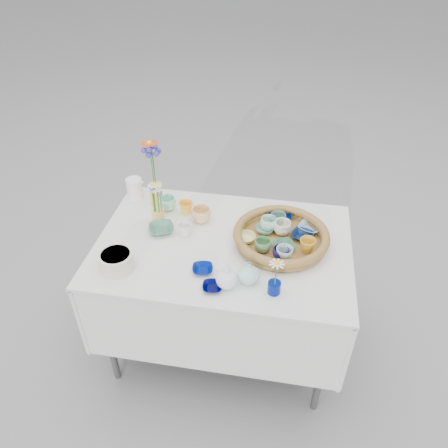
% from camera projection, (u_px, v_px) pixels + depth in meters
% --- Properties ---
extents(ground, '(80.00, 80.00, 0.00)m').
position_uv_depth(ground, '(223.00, 340.00, 2.63)').
color(ground, gray).
extents(display_table, '(1.26, 0.86, 0.77)m').
position_uv_depth(display_table, '(223.00, 340.00, 2.63)').
color(display_table, white).
rests_on(display_table, ground).
extents(wicker_tray, '(0.47, 0.47, 0.08)m').
position_uv_depth(wicker_tray, '(281.00, 237.00, 2.15)').
color(wicker_tray, brown).
rests_on(wicker_tray, display_table).
extents(tray_ceramic_0, '(0.13, 0.13, 0.04)m').
position_uv_depth(tray_ceramic_0, '(280.00, 218.00, 2.28)').
color(tray_ceramic_0, '#001764').
rests_on(tray_ceramic_0, wicker_tray).
extents(tray_ceramic_1, '(0.13, 0.13, 0.03)m').
position_uv_depth(tray_ceramic_1, '(302.00, 236.00, 2.17)').
color(tray_ceramic_1, '#08193E').
rests_on(tray_ceramic_1, wicker_tray).
extents(tray_ceramic_2, '(0.10, 0.10, 0.07)m').
position_uv_depth(tray_ceramic_2, '(307.00, 246.00, 2.07)').
color(tray_ceramic_2, gold).
rests_on(tray_ceramic_2, wicker_tray).
extents(tray_ceramic_3, '(0.13, 0.13, 0.02)m').
position_uv_depth(tray_ceramic_3, '(284.00, 246.00, 2.11)').
color(tray_ceramic_3, '#2F6E4E').
rests_on(tray_ceramic_3, wicker_tray).
extents(tray_ceramic_4, '(0.11, 0.11, 0.06)m').
position_uv_depth(tray_ceramic_4, '(263.00, 246.00, 2.08)').
color(tray_ceramic_4, '#568B57').
rests_on(tray_ceramic_4, wicker_tray).
extents(tray_ceramic_5, '(0.11, 0.11, 0.03)m').
position_uv_depth(tray_ceramic_5, '(265.00, 229.00, 2.21)').
color(tray_ceramic_5, '#7BB9A8').
rests_on(tray_ceramic_5, wicker_tray).
extents(tray_ceramic_6, '(0.11, 0.11, 0.07)m').
position_uv_depth(tray_ceramic_6, '(268.00, 224.00, 2.21)').
color(tray_ceramic_6, '#C5F9E2').
rests_on(tray_ceramic_6, wicker_tray).
extents(tray_ceramic_7, '(0.12, 0.12, 0.07)m').
position_uv_depth(tray_ceramic_7, '(282.00, 228.00, 2.18)').
color(tray_ceramic_7, '#F2E4CE').
rests_on(tray_ceramic_7, wicker_tray).
extents(tray_ceramic_8, '(0.15, 0.15, 0.03)m').
position_uv_depth(tray_ceramic_8, '(310.00, 227.00, 2.22)').
color(tray_ceramic_8, '#87B2D5').
rests_on(tray_ceramic_8, wicker_tray).
extents(tray_ceramic_9, '(0.08, 0.08, 0.06)m').
position_uv_depth(tray_ceramic_9, '(281.00, 253.00, 2.04)').
color(tray_ceramic_9, '#191158').
rests_on(tray_ceramic_9, wicker_tray).
extents(tray_ceramic_10, '(0.13, 0.13, 0.03)m').
position_uv_depth(tray_ceramic_10, '(246.00, 238.00, 2.15)').
color(tray_ceramic_10, '#EEE787').
rests_on(tray_ceramic_10, wicker_tray).
extents(tray_ceramic_11, '(0.10, 0.10, 0.07)m').
position_uv_depth(tray_ceramic_11, '(284.00, 254.00, 2.02)').
color(tray_ceramic_11, '#AAD2C9').
rests_on(tray_ceramic_11, wicker_tray).
extents(tray_ceramic_12, '(0.10, 0.10, 0.07)m').
position_uv_depth(tray_ceramic_12, '(278.00, 220.00, 2.24)').
color(tray_ceramic_12, '#609F84').
rests_on(tray_ceramic_12, wicker_tray).
extents(loose_ceramic_0, '(0.08, 0.08, 0.07)m').
position_uv_depth(loose_ceramic_0, '(186.00, 208.00, 2.36)').
color(loose_ceramic_0, yellow).
rests_on(loose_ceramic_0, display_table).
extents(loose_ceramic_1, '(0.11, 0.11, 0.08)m').
position_uv_depth(loose_ceramic_1, '(201.00, 215.00, 2.29)').
color(loose_ceramic_1, '#F5C37F').
rests_on(loose_ceramic_1, display_table).
extents(loose_ceramic_2, '(0.17, 0.17, 0.03)m').
position_uv_depth(loose_ceramic_2, '(161.00, 229.00, 2.24)').
color(loose_ceramic_2, '#427862').
rests_on(loose_ceramic_2, display_table).
extents(loose_ceramic_3, '(0.08, 0.08, 0.07)m').
position_uv_depth(loose_ceramic_3, '(185.00, 230.00, 2.20)').
color(loose_ceramic_3, white).
rests_on(loose_ceramic_3, display_table).
extents(loose_ceramic_4, '(0.11, 0.11, 0.02)m').
position_uv_depth(loose_ceramic_4, '(203.00, 269.00, 2.00)').
color(loose_ceramic_4, '#00126F').
rests_on(loose_ceramic_4, display_table).
extents(loose_ceramic_5, '(0.09, 0.09, 0.07)m').
position_uv_depth(loose_ceramic_5, '(168.00, 204.00, 2.38)').
color(loose_ceramic_5, '#99EBC8').
rests_on(loose_ceramic_5, display_table).
extents(loose_ceramic_6, '(0.10, 0.10, 0.02)m').
position_uv_depth(loose_ceramic_6, '(212.00, 287.00, 1.91)').
color(loose_ceramic_6, '#000239').
rests_on(loose_ceramic_6, display_table).
extents(fluted_bowl, '(0.17, 0.17, 0.08)m').
position_uv_depth(fluted_bowl, '(117.00, 261.00, 2.00)').
color(fluted_bowl, beige).
rests_on(fluted_bowl, display_table).
extents(bud_vase_paleblue, '(0.11, 0.11, 0.15)m').
position_uv_depth(bud_vase_paleblue, '(227.00, 274.00, 1.89)').
color(bud_vase_paleblue, white).
rests_on(bud_vase_paleblue, display_table).
extents(bud_vase_seafoam, '(0.10, 0.10, 0.11)m').
position_uv_depth(bud_vase_seafoam, '(249.00, 272.00, 1.93)').
color(bud_vase_seafoam, '#A8DBCB').
rests_on(bud_vase_seafoam, display_table).
extents(bud_vase_cobalt, '(0.07, 0.07, 0.06)m').
position_uv_depth(bud_vase_cobalt, '(274.00, 287.00, 1.89)').
color(bud_vase_cobalt, '#00126F').
rests_on(bud_vase_cobalt, display_table).
extents(single_daisy, '(0.10, 0.10, 0.14)m').
position_uv_depth(single_daisy, '(276.00, 274.00, 1.83)').
color(single_daisy, white).
rests_on(single_daisy, bud_vase_cobalt).
extents(tall_vase_yellow, '(0.08, 0.08, 0.13)m').
position_uv_depth(tall_vase_yellow, '(156.00, 194.00, 2.40)').
color(tall_vase_yellow, yellow).
rests_on(tall_vase_yellow, display_table).
extents(gerbera, '(0.11, 0.11, 0.27)m').
position_uv_depth(gerbera, '(152.00, 165.00, 2.27)').
color(gerbera, '#DF5314').
rests_on(gerbera, tall_vase_yellow).
extents(hydrangea, '(0.09, 0.09, 0.27)m').
position_uv_depth(hydrangea, '(154.00, 168.00, 2.31)').
color(hydrangea, '#4036B4').
rests_on(hydrangea, tall_vase_yellow).
extents(white_pitcher, '(0.13, 0.09, 0.12)m').
position_uv_depth(white_pitcher, '(135.00, 189.00, 2.46)').
color(white_pitcher, white).
rests_on(white_pitcher, display_table).
extents(daisy_cup, '(0.08, 0.08, 0.07)m').
position_uv_depth(daisy_cup, '(158.00, 216.00, 2.30)').
color(daisy_cup, '#FFCA5A').
rests_on(daisy_cup, display_table).
extents(daisy_posy, '(0.10, 0.10, 0.17)m').
position_uv_depth(daisy_posy, '(157.00, 197.00, 2.22)').
color(daisy_posy, white).
rests_on(daisy_posy, daisy_cup).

